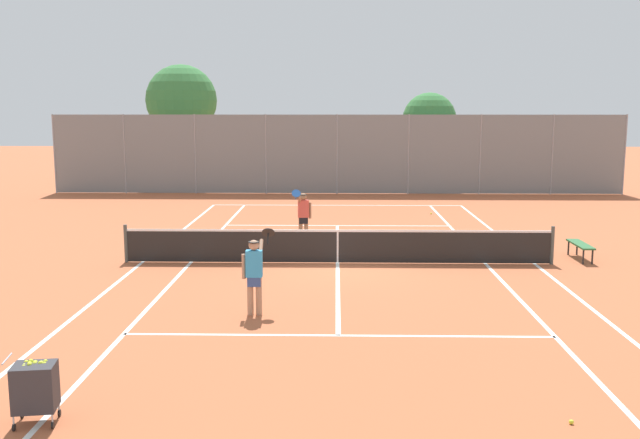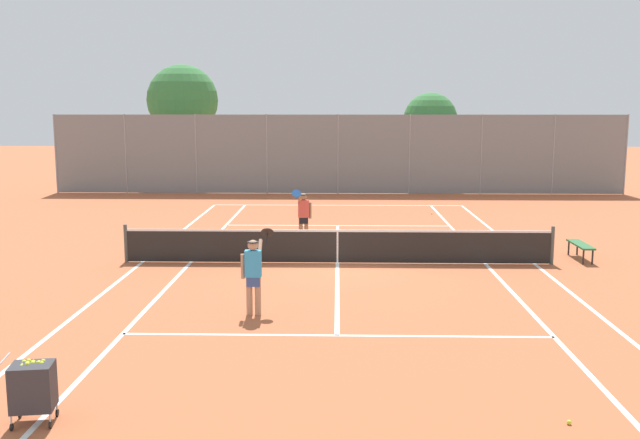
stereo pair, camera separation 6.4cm
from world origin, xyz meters
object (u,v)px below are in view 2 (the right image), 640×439
(loose_tennis_ball_0, at_px, (204,250))
(loose_tennis_ball_2, at_px, (432,213))
(player_near_side, at_px, (253,271))
(ball_cart, at_px, (33,386))
(courtside_bench, at_px, (581,246))
(tennis_net, at_px, (337,245))
(tree_behind_left, at_px, (184,103))
(player_far_left, at_px, (303,214))
(tree_behind_right, at_px, (430,122))
(loose_tennis_ball_1, at_px, (569,422))

(loose_tennis_ball_0, distance_m, loose_tennis_ball_2, 11.06)
(player_near_side, distance_m, loose_tennis_ball_2, 15.42)
(ball_cart, bearing_deg, courtside_bench, 44.63)
(tennis_net, height_order, player_near_side, player_near_side)
(player_near_side, bearing_deg, loose_tennis_ball_2, 68.71)
(courtside_bench, relative_size, tree_behind_left, 0.23)
(tennis_net, distance_m, ball_cart, 11.13)
(player_far_left, height_order, loose_tennis_ball_0, player_far_left)
(tree_behind_right, bearing_deg, ball_cart, -107.42)
(player_far_left, relative_size, loose_tennis_ball_0, 26.88)
(tennis_net, relative_size, courtside_bench, 8.00)
(player_near_side, relative_size, loose_tennis_ball_2, 26.88)
(player_far_left, height_order, tree_behind_left, tree_behind_left)
(player_near_side, distance_m, player_far_left, 8.12)
(player_near_side, distance_m, courtside_bench, 10.41)
(tennis_net, height_order, courtside_bench, tennis_net)
(tennis_net, bearing_deg, player_near_side, -109.20)
(tennis_net, bearing_deg, player_far_left, 109.70)
(player_near_side, bearing_deg, loose_tennis_ball_0, 109.17)
(tennis_net, xyz_separation_m, loose_tennis_ball_2, (3.84, 9.31, -0.48))
(ball_cart, distance_m, loose_tennis_ball_0, 11.89)
(loose_tennis_ball_2, distance_m, tree_behind_right, 9.71)
(loose_tennis_ball_1, relative_size, loose_tennis_ball_2, 1.00)
(player_near_side, distance_m, tree_behind_left, 26.40)
(courtside_bench, height_order, tree_behind_right, tree_behind_right)
(player_near_side, height_order, loose_tennis_ball_2, player_near_side)
(player_far_left, distance_m, courtside_bench, 8.42)
(loose_tennis_ball_1, relative_size, tree_behind_left, 0.01)
(loose_tennis_ball_0, height_order, tree_behind_right, tree_behind_right)
(loose_tennis_ball_2, bearing_deg, loose_tennis_ball_0, -135.45)
(tennis_net, distance_m, player_far_left, 3.28)
(player_far_left, bearing_deg, tree_behind_right, 68.82)
(loose_tennis_ball_0, height_order, loose_tennis_ball_1, same)
(ball_cart, distance_m, player_far_left, 13.74)
(loose_tennis_ball_2, bearing_deg, player_near_side, -111.29)
(tennis_net, distance_m, loose_tennis_ball_0, 4.36)
(player_far_left, height_order, tree_behind_right, tree_behind_right)
(ball_cart, bearing_deg, tree_behind_left, 98.12)
(tennis_net, distance_m, tree_behind_right, 19.17)
(tennis_net, relative_size, tree_behind_left, 1.80)
(ball_cart, xyz_separation_m, courtside_bench, (11.13, 10.98, -0.12))
(player_far_left, bearing_deg, loose_tennis_ball_1, -72.02)
(tennis_net, relative_size, loose_tennis_ball_2, 181.82)
(tennis_net, relative_size, tree_behind_right, 2.36)
(tree_behind_right, bearing_deg, loose_tennis_ball_2, -96.15)
(courtside_bench, bearing_deg, tennis_net, -174.58)
(loose_tennis_ball_1, bearing_deg, tree_behind_left, 111.10)
(loose_tennis_ball_2, distance_m, tree_behind_left, 17.10)
(loose_tennis_ball_2, bearing_deg, ball_cart, -112.19)
(player_far_left, relative_size, loose_tennis_ball_1, 26.88)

